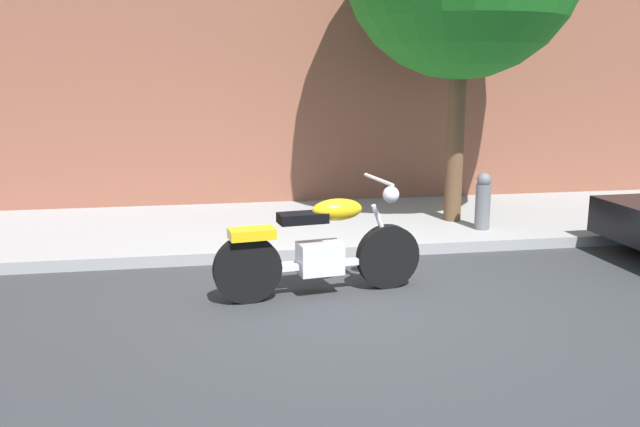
# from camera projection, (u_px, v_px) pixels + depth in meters

# --- Properties ---
(ground_plane) EXTENTS (60.00, 60.00, 0.00)m
(ground_plane) POSITION_uv_depth(u_px,v_px,m) (353.00, 301.00, 6.55)
(ground_plane) COLOR #303335
(sidewalk) EXTENTS (24.44, 2.99, 0.14)m
(sidewalk) POSITION_uv_depth(u_px,v_px,m) (308.00, 226.00, 9.40)
(sidewalk) COLOR #969696
(sidewalk) RESTS_ON ground
(motorcycle) EXTENTS (2.15, 0.70, 1.17)m
(motorcycle) POSITION_uv_depth(u_px,v_px,m) (320.00, 249.00, 6.64)
(motorcycle) COLOR black
(motorcycle) RESTS_ON ground
(fire_hydrant) EXTENTS (0.20, 0.20, 0.91)m
(fire_hydrant) POSITION_uv_depth(u_px,v_px,m) (483.00, 206.00, 8.86)
(fire_hydrant) COLOR slate
(fire_hydrant) RESTS_ON ground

